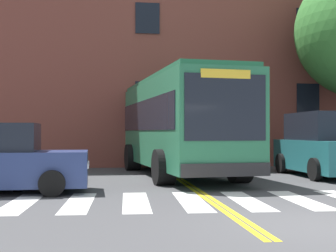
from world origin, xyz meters
The scene contains 8 objects.
ground_plane centered at (0.00, 0.00, 0.00)m, with size 120.00×120.00×0.00m, color #424244.
crosswalk centered at (0.76, 2.99, 0.00)m, with size 16.06×3.73×0.01m.
lane_line_yellow_inner centered at (-1.40, 16.99, 0.00)m, with size 0.12×36.00×0.01m, color gold.
lane_line_yellow_outer centered at (-1.24, 16.99, 0.00)m, with size 0.12×36.00×0.01m, color gold.
city_bus centered at (-1.23, 9.77, 1.93)m, with size 3.84×10.74×3.55m.
car_teal_far_lane centered at (3.97, 8.47, 1.09)m, with size 2.26×4.87×2.30m.
car_red_behind_bus centered at (-2.51, 19.82, 1.08)m, with size 2.26×5.18×2.27m.
building_facade centered at (-1.99, 17.75, 6.40)m, with size 38.11×8.53×12.78m.
Camera 1 is at (-3.67, -7.55, 1.59)m, focal length 50.00 mm.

